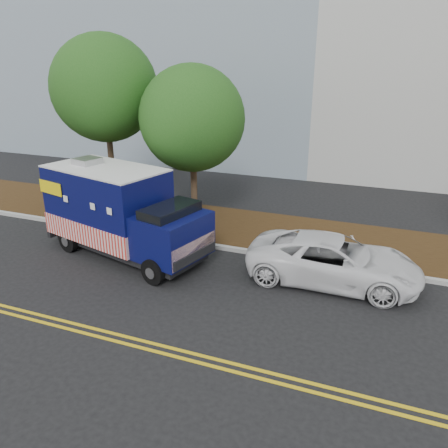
% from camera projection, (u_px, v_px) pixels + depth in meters
% --- Properties ---
extents(ground, '(120.00, 120.00, 0.00)m').
position_uv_depth(ground, '(181.00, 261.00, 15.03)').
color(ground, black).
rests_on(ground, ground).
extents(curb, '(120.00, 0.18, 0.15)m').
position_uv_depth(curb, '(198.00, 244.00, 16.22)').
color(curb, '#9E9E99').
rests_on(curb, ground).
extents(mulch_strip, '(120.00, 4.00, 0.15)m').
position_uv_depth(mulch_strip, '(219.00, 225.00, 18.05)').
color(mulch_strip, black).
rests_on(mulch_strip, ground).
extents(centerline_near, '(120.00, 0.10, 0.01)m').
position_uv_depth(centerline_near, '(103.00, 331.00, 11.15)').
color(centerline_near, gold).
rests_on(centerline_near, ground).
extents(centerline_far, '(120.00, 0.10, 0.01)m').
position_uv_depth(centerline_far, '(97.00, 336.00, 10.93)').
color(centerline_far, gold).
rests_on(centerline_far, ground).
extents(tree_a, '(4.40, 4.40, 7.55)m').
position_uv_depth(tree_a, '(105.00, 89.00, 18.12)').
color(tree_a, '#38281C').
rests_on(tree_a, ground).
extents(tree_b, '(4.12, 4.12, 6.39)m').
position_uv_depth(tree_b, '(192.00, 119.00, 16.93)').
color(tree_b, '#38281C').
rests_on(tree_b, ground).
extents(sign_post, '(0.06, 0.06, 2.40)m').
position_uv_depth(sign_post, '(170.00, 208.00, 16.53)').
color(sign_post, '#473828').
rests_on(sign_post, ground).
extents(food_truck, '(6.52, 3.69, 3.26)m').
position_uv_depth(food_truck, '(119.00, 214.00, 15.13)').
color(food_truck, black).
rests_on(food_truck, ground).
extents(white_car, '(5.25, 2.46, 1.45)m').
position_uv_depth(white_car, '(334.00, 260.00, 13.38)').
color(white_car, white).
rests_on(white_car, ground).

